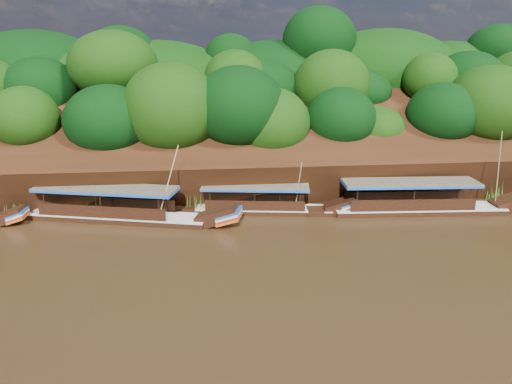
% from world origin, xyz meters
% --- Properties ---
extents(ground, '(160.00, 160.00, 0.00)m').
position_xyz_m(ground, '(0.00, 0.00, 0.00)').
color(ground, black).
rests_on(ground, ground).
extents(riverbank, '(120.00, 30.06, 19.40)m').
position_xyz_m(riverbank, '(-0.01, 22.73, 1.89)').
color(riverbank, black).
rests_on(riverbank, ground).
extents(boat_0, '(16.07, 3.35, 7.16)m').
position_xyz_m(boat_0, '(12.14, 6.89, 0.59)').
color(boat_0, black).
rests_on(boat_0, ground).
extents(boat_1, '(12.87, 3.77, 4.75)m').
position_xyz_m(boat_1, '(-0.26, 8.26, 0.50)').
color(boat_1, black).
rests_on(boat_1, ground).
extents(boat_2, '(16.28, 6.30, 6.35)m').
position_xyz_m(boat_2, '(-11.32, 7.50, 0.58)').
color(boat_2, black).
rests_on(boat_2, ground).
extents(reeds, '(48.54, 2.43, 1.98)m').
position_xyz_m(reeds, '(-3.05, 9.46, 0.87)').
color(reeds, '#386D1B').
rests_on(reeds, ground).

